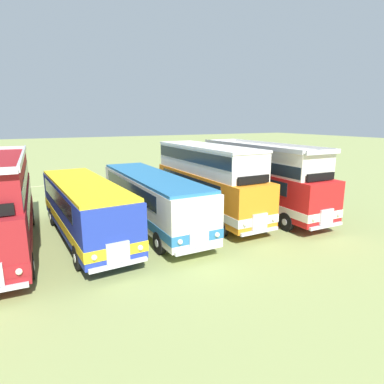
{
  "coord_description": "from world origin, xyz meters",
  "views": [
    {
      "loc": [
        -6.28,
        -16.56,
        6.03
      ],
      "look_at": [
        2.72,
        0.58,
        1.67
      ],
      "focal_mm": 30.28,
      "sensor_mm": 36.0,
      "label": 1
    }
  ],
  "objects_px": {
    "bus_fifth_in_row": "(259,176)",
    "bus_second_in_row": "(85,206)",
    "bus_fourth_in_row": "(208,178)",
    "bus_third_in_row": "(151,196)"
  },
  "relations": [
    {
      "from": "bus_second_in_row",
      "to": "bus_fourth_in_row",
      "type": "relative_size",
      "value": 1.04
    },
    {
      "from": "bus_second_in_row",
      "to": "bus_fourth_in_row",
      "type": "bearing_deg",
      "value": 3.28
    },
    {
      "from": "bus_fourth_in_row",
      "to": "bus_fifth_in_row",
      "type": "bearing_deg",
      "value": -5.47
    },
    {
      "from": "bus_third_in_row",
      "to": "bus_fourth_in_row",
      "type": "distance_m",
      "value": 3.8
    },
    {
      "from": "bus_second_in_row",
      "to": "bus_third_in_row",
      "type": "height_order",
      "value": "same"
    },
    {
      "from": "bus_second_in_row",
      "to": "bus_fourth_in_row",
      "type": "distance_m",
      "value": 7.52
    },
    {
      "from": "bus_third_in_row",
      "to": "bus_second_in_row",
      "type": "bearing_deg",
      "value": -173.58
    },
    {
      "from": "bus_second_in_row",
      "to": "bus_fourth_in_row",
      "type": "height_order",
      "value": "bus_fourth_in_row"
    },
    {
      "from": "bus_second_in_row",
      "to": "bus_fifth_in_row",
      "type": "xyz_separation_m",
      "value": [
        11.21,
        0.07,
        0.61
      ]
    },
    {
      "from": "bus_fifth_in_row",
      "to": "bus_second_in_row",
      "type": "bearing_deg",
      "value": -179.64
    }
  ]
}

